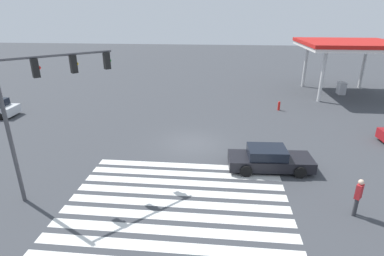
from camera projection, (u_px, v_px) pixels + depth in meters
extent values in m
plane|color=#3D3F44|center=(192.00, 144.00, 20.83)|extent=(136.09, 136.09, 0.00)
cube|color=silver|center=(167.00, 247.00, 11.67)|extent=(10.65, 0.60, 0.01)
cube|color=silver|center=(171.00, 230.00, 12.55)|extent=(10.65, 0.60, 0.01)
cube|color=silver|center=(175.00, 216.00, 13.43)|extent=(10.65, 0.60, 0.01)
cube|color=silver|center=(178.00, 204.00, 14.31)|extent=(10.65, 0.60, 0.01)
cube|color=silver|center=(180.00, 192.00, 15.20)|extent=(10.65, 0.60, 0.01)
cube|color=silver|center=(183.00, 183.00, 16.08)|extent=(10.65, 0.60, 0.01)
cube|color=silver|center=(185.00, 174.00, 16.96)|extent=(10.65, 0.60, 0.01)
cube|color=silver|center=(187.00, 166.00, 17.84)|extent=(10.65, 0.60, 0.01)
cylinder|color=#47474C|center=(9.00, 134.00, 13.32)|extent=(0.18, 0.18, 6.97)
cylinder|color=#47474C|center=(58.00, 55.00, 13.69)|extent=(3.75, 3.75, 0.12)
cube|color=black|center=(35.00, 68.00, 13.24)|extent=(0.40, 0.40, 0.84)
sphere|color=red|center=(39.00, 68.00, 13.34)|extent=(0.16, 0.16, 0.16)
cube|color=black|center=(73.00, 64.00, 14.24)|extent=(0.40, 0.40, 0.84)
sphere|color=gold|center=(77.00, 64.00, 14.34)|extent=(0.16, 0.16, 0.16)
cube|color=black|center=(107.00, 61.00, 15.24)|extent=(0.40, 0.40, 0.84)
sphere|color=green|center=(110.00, 60.00, 15.33)|extent=(0.16, 0.16, 0.16)
cube|color=black|center=(270.00, 161.00, 17.32)|extent=(4.85, 2.07, 0.62)
cube|color=black|center=(267.00, 152.00, 17.12)|extent=(2.22, 1.75, 0.55)
cylinder|color=black|center=(291.00, 157.00, 18.19)|extent=(0.68, 0.25, 0.67)
cylinder|color=black|center=(300.00, 172.00, 16.44)|extent=(0.68, 0.25, 0.67)
cylinder|color=black|center=(242.00, 156.00, 18.32)|extent=(0.68, 0.25, 0.67)
cylinder|color=black|center=(246.00, 171.00, 16.57)|extent=(0.68, 0.25, 0.67)
cylinder|color=black|center=(13.00, 110.00, 27.14)|extent=(0.63, 0.25, 0.62)
cube|color=silver|center=(349.00, 46.00, 31.61)|extent=(9.52, 9.52, 0.35)
cube|color=red|center=(350.00, 43.00, 31.48)|extent=(9.71, 9.71, 0.36)
cube|color=#B2B2B7|center=(341.00, 88.00, 33.25)|extent=(0.70, 1.10, 1.30)
cylinder|color=silver|center=(322.00, 77.00, 29.80)|extent=(0.36, 0.36, 5.01)
cylinder|color=silver|center=(305.00, 66.00, 35.98)|extent=(0.36, 0.36, 5.01)
cylinder|color=silver|center=(363.00, 67.00, 35.37)|extent=(0.36, 0.36, 5.01)
cylinder|color=#38383D|center=(355.00, 207.00, 13.33)|extent=(0.14, 0.14, 0.88)
cylinder|color=#38383D|center=(356.00, 206.00, 13.43)|extent=(0.14, 0.14, 0.88)
cube|color=#B22328|center=(359.00, 191.00, 13.09)|extent=(0.40, 0.42, 0.70)
sphere|color=beige|center=(361.00, 182.00, 12.92)|extent=(0.24, 0.24, 0.24)
cylinder|color=red|center=(279.00, 107.00, 27.83)|extent=(0.22, 0.22, 0.70)
sphere|color=red|center=(279.00, 102.00, 27.68)|extent=(0.20, 0.20, 0.20)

